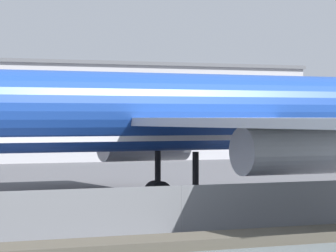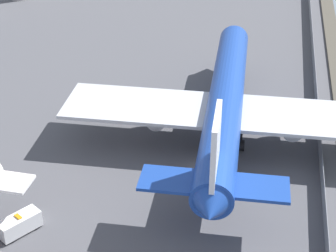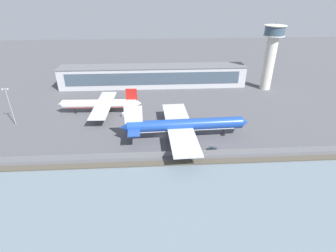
# 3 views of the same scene
# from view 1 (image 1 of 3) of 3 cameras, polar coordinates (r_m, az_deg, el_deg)

# --- Properties ---
(ground_plane) EXTENTS (500.00, 500.00, 0.00)m
(ground_plane) POSITION_cam_1_polar(r_m,az_deg,el_deg) (64.89, -5.38, -4.75)
(ground_plane) COLOR #4C4C51
(shoreline_seawall) EXTENTS (320.00, 3.00, 0.50)m
(shoreline_seawall) POSITION_cam_1_polar(r_m,az_deg,el_deg) (46.19, 3.26, -6.59)
(shoreline_seawall) COLOR #474238
(shoreline_seawall) RESTS_ON ground
(perimeter_fence) EXTENTS (280.00, 0.10, 2.49)m
(perimeter_fence) POSITION_cam_1_polar(r_m,az_deg,el_deg) (50.06, 0.81, -4.89)
(perimeter_fence) COLOR slate
(perimeter_fence) RESTS_ON ground
(cargo_jet_blue) EXTENTS (55.63, 47.73, 15.94)m
(cargo_jet_blue) POSITION_cam_1_polar(r_m,az_deg,el_deg) (66.65, 2.46, 0.63)
(cargo_jet_blue) COLOR #193D93
(cargo_jet_blue) RESTS_ON ground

